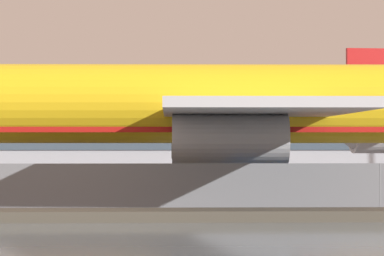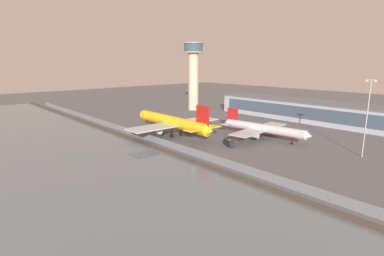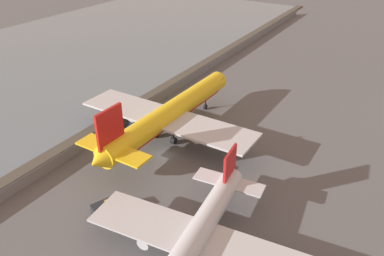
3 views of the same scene
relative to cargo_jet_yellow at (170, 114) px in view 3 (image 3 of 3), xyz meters
name	(u,v)px [view 3 (image 3 of 3)]	position (x,y,z in m)	size (l,w,h in m)	color
ground_plane	(165,155)	(7.22, 3.49, -5.64)	(500.00, 500.00, 0.00)	#565659
shoreline_seawall	(94,129)	(7.22, -17.01, -5.39)	(320.00, 3.00, 0.50)	#474238
perimeter_fence	(108,130)	(7.22, -12.51, -4.40)	(280.00, 0.10, 2.49)	slate
cargo_jet_yellow	(170,114)	(0.00, 0.00, 0.00)	(49.33, 41.95, 14.78)	yellow
passenger_jet_silver	(193,243)	(28.57, 23.23, -1.41)	(38.85, 33.64, 11.10)	silver
baggage_tug	(133,125)	(1.69, -9.49, -4.84)	(3.57, 2.72, 1.80)	#19519E
ops_van	(108,207)	(26.76, 5.40, -4.37)	(5.61, 3.96, 2.48)	#1E2328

